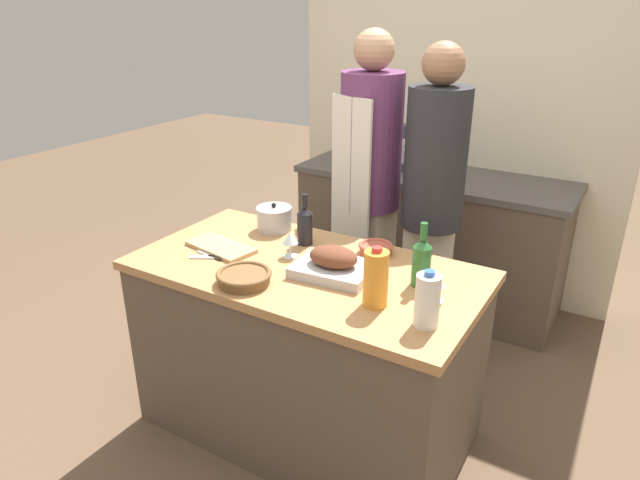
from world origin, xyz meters
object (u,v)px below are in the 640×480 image
at_px(roasting_pan, 333,264).
at_px(knife_paring, 211,255).
at_px(stand_mixer, 406,151).
at_px(person_cook_aproned, 369,182).
at_px(condiment_bottle_short, 338,152).
at_px(milk_jug, 427,300).
at_px(juice_jug, 376,278).
at_px(person_cook_guest, 432,200).
at_px(wine_bottle_dark, 305,225).
at_px(wine_glass_right, 436,282).
at_px(mixing_bowl, 376,248).
at_px(stock_pot, 274,218).
at_px(wine_glass_left, 290,239).
at_px(cutting_board, 221,247).
at_px(wicker_basket, 244,277).
at_px(knife_chef, 219,257).
at_px(condiment_bottle_tall, 435,159).
at_px(wine_bottle_green, 422,261).

relative_size(roasting_pan, knife_paring, 2.13).
bearing_deg(stand_mixer, person_cook_aproned, -83.13).
bearing_deg(condiment_bottle_short, milk_jug, -51.60).
xyz_separation_m(juice_jug, condiment_bottle_short, (-1.03, 1.53, 0.01)).
xyz_separation_m(stand_mixer, person_cook_guest, (0.47, -0.74, -0.03)).
xyz_separation_m(wine_bottle_dark, wine_glass_right, (0.72, -0.21, -0.02)).
bearing_deg(mixing_bowl, person_cook_aproned, 119.74).
xyz_separation_m(stock_pot, wine_glass_left, (0.25, -0.23, 0.02)).
distance_m(roasting_pan, wine_glass_left, 0.26).
bearing_deg(cutting_board, wicker_basket, -35.29).
distance_m(wine_glass_left, knife_chef, 0.33).
height_order(wine_glass_left, person_cook_aproned, person_cook_aproned).
height_order(wicker_basket, knife_chef, wicker_basket).
height_order(roasting_pan, wicker_basket, roasting_pan).
xyz_separation_m(wicker_basket, knife_paring, (-0.29, 0.13, -0.03)).
height_order(mixing_bowl, milk_jug, milk_jug).
bearing_deg(wine_glass_left, wine_bottle_dark, 98.39).
height_order(juice_jug, condiment_bottle_short, juice_jug).
distance_m(cutting_board, knife_paring, 0.09).
relative_size(wine_bottle_dark, condiment_bottle_tall, 1.77).
bearing_deg(roasting_pan, wine_glass_left, 167.73).
bearing_deg(mixing_bowl, condiment_bottle_short, 126.64).
height_order(stand_mixer, person_cook_aproned, person_cook_aproned).
bearing_deg(wine_bottle_green, knife_chef, -165.74).
distance_m(juice_jug, stand_mixer, 1.79).
relative_size(wine_bottle_dark, wine_glass_left, 2.10).
relative_size(condiment_bottle_tall, condiment_bottle_short, 0.67).
xyz_separation_m(wine_glass_left, stand_mixer, (-0.09, 1.48, 0.06)).
height_order(knife_chef, person_cook_guest, person_cook_guest).
relative_size(roasting_pan, wine_bottle_dark, 1.40).
bearing_deg(knife_chef, wicker_basket, -28.22).
bearing_deg(person_cook_aproned, wine_glass_left, -76.17).
bearing_deg(person_cook_guest, stock_pot, -152.95).
bearing_deg(person_cook_aproned, stand_mixer, 110.27).
bearing_deg(wine_glass_left, cutting_board, -163.71).
bearing_deg(juice_jug, person_cook_guest, 98.35).
height_order(wine_bottle_dark, person_cook_aproned, person_cook_aproned).
distance_m(roasting_pan, mixing_bowl, 0.29).
bearing_deg(condiment_bottle_short, mixing_bowl, -53.36).
distance_m(milk_jug, stand_mixer, 1.91).
distance_m(milk_jug, wine_glass_right, 0.19).
bearing_deg(stand_mixer, person_cook_guest, -57.82).
xyz_separation_m(wicker_basket, wine_glass_right, (0.72, 0.26, 0.05)).
bearing_deg(condiment_bottle_short, condiment_bottle_tall, 25.75).
bearing_deg(person_cook_guest, stand_mixer, 109.80).
relative_size(mixing_bowl, knife_chef, 0.70).
distance_m(wine_bottle_green, wine_glass_left, 0.60).
height_order(milk_jug, person_cook_aproned, person_cook_aproned).
height_order(wine_bottle_green, person_cook_guest, person_cook_guest).
xyz_separation_m(milk_jug, condiment_bottle_short, (-1.25, 1.57, 0.02)).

